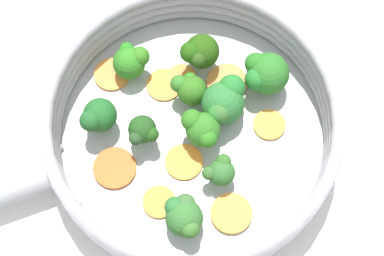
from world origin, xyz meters
The scene contains 24 objects.
ground_plane centered at (0.00, 0.00, 0.00)m, with size 4.00×4.00×0.00m, color silver.
skillet centered at (0.00, 0.00, 0.01)m, with size 0.30×0.30×0.02m, color #B2B5B7.
skillet_rim_wall centered at (0.00, 0.00, 0.05)m, with size 0.32×0.32×0.06m.
skillet_rivet_left centered at (0.03, 0.14, 0.02)m, with size 0.01×0.01×0.01m, color #AEB2BA.
skillet_rivet_right centered at (-0.04, 0.14, 0.02)m, with size 0.01×0.01×0.01m, color #B6B6B6.
carrot_slice_0 centered at (-0.03, 0.02, 0.02)m, with size 0.04×0.04×0.00m, color orange.
carrot_slice_1 centered at (-0.10, -0.01, 0.02)m, with size 0.04×0.04×0.01m, color orange.
carrot_slice_2 centered at (0.07, 0.01, 0.02)m, with size 0.04×0.04×0.00m, color orange.
carrot_slice_3 centered at (-0.07, 0.06, 0.02)m, with size 0.04×0.04×0.00m, color orange.
carrot_slice_4 centered at (0.10, 0.07, 0.02)m, with size 0.04×0.04×0.00m, color orange.
carrot_slice_5 centered at (-0.02, -0.08, 0.02)m, with size 0.04×0.04×0.00m, color orange.
carrot_slice_6 centered at (-0.01, 0.09, 0.02)m, with size 0.05×0.05×0.00m, color #DC5C1D.
carrot_slice_7 centered at (0.05, -0.06, 0.02)m, with size 0.05×0.05×0.01m, color #F98E41.
carrot_slice_8 centered at (0.07, -0.01, 0.02)m, with size 0.03×0.03×0.00m, color orange.
broccoli_floret_0 centered at (0.01, 0.05, 0.05)m, with size 0.03×0.03×0.04m.
broccoli_floret_1 centered at (-0.06, -0.01, 0.04)m, with size 0.03×0.03×0.04m.
broccoli_floret_2 centered at (0.04, 0.09, 0.05)m, with size 0.04×0.04×0.05m.
broccoli_floret_3 centered at (0.08, -0.03, 0.05)m, with size 0.04×0.05×0.05m.
broccoli_floret_4 centered at (0.04, -0.01, 0.04)m, with size 0.04×0.03×0.04m.
broccoli_floret_5 centered at (0.01, -0.04, 0.05)m, with size 0.05×0.05×0.05m.
broccoli_floret_6 centered at (-0.01, -0.01, 0.05)m, with size 0.05×0.04×0.05m.
broccoli_floret_7 centered at (0.03, -0.09, 0.05)m, with size 0.05×0.05×0.05m.
broccoli_floret_8 centered at (0.09, 0.04, 0.04)m, with size 0.04×0.04×0.04m.
broccoli_floret_9 centered at (-0.09, 0.04, 0.04)m, with size 0.05×0.04×0.04m.
Camera 1 is at (-0.25, 0.08, 0.68)m, focal length 60.00 mm.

